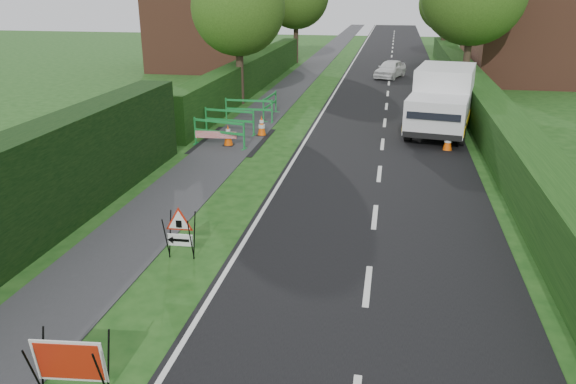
{
  "coord_description": "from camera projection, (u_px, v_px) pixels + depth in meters",
  "views": [
    {
      "loc": [
        2.73,
        -8.64,
        5.44
      ],
      "look_at": [
        0.42,
        3.8,
        0.79
      ],
      "focal_mm": 35.0,
      "sensor_mm": 36.0,
      "label": 1
    }
  ],
  "objects": [
    {
      "name": "triangle_sign",
      "position": [
        178.0,
        229.0,
        11.67
      ],
      "size": [
        0.7,
        0.7,
        0.99
      ],
      "rotation": [
        0.0,
        0.0,
        0.04
      ],
      "color": "black",
      "rests_on": "ground"
    },
    {
      "name": "redwhite_plank",
      "position": [
        216.0,
        147.0,
        20.22
      ],
      "size": [
        1.5,
        0.14,
        0.25
      ],
      "primitive_type": "cube",
      "rotation": [
        0.0,
        0.0,
        0.07
      ],
      "color": "red",
      "rests_on": "ground"
    },
    {
      "name": "house_east_a",
      "position": [
        538.0,
        32.0,
        33.27
      ],
      "size": [
        7.5,
        7.4,
        7.88
      ],
      "color": "brown",
      "rests_on": "ground"
    },
    {
      "name": "hatchback_car",
      "position": [
        390.0,
        69.0,
        35.37
      ],
      "size": [
        2.22,
        3.49,
        1.11
      ],
      "primitive_type": "imported",
      "rotation": [
        0.0,
        0.0,
        -0.31
      ],
      "color": "white",
      "rests_on": "ground"
    },
    {
      "name": "footpath",
      "position": [
        319.0,
        62.0,
        43.14
      ],
      "size": [
        2.0,
        90.0,
        0.02
      ],
      "primitive_type": "cube",
      "color": "#2D2D30",
      "rests_on": "ground"
    },
    {
      "name": "ped_barrier_0",
      "position": [
        219.0,
        130.0,
        20.01
      ],
      "size": [
        2.09,
        0.79,
        1.0
      ],
      "rotation": [
        0.0,
        0.0,
        -0.22
      ],
      "color": "#188635",
      "rests_on": "ground"
    },
    {
      "name": "works_van",
      "position": [
        442.0,
        99.0,
        21.93
      ],
      "size": [
        2.97,
        5.67,
        2.47
      ],
      "rotation": [
        0.0,
        0.0,
        -0.17
      ],
      "color": "silver",
      "rests_on": "ground"
    },
    {
      "name": "ground",
      "position": [
        228.0,
        301.0,
        10.32
      ],
      "size": [
        120.0,
        120.0,
        0.0
      ],
      "primitive_type": "plane",
      "color": "#184413",
      "rests_on": "ground"
    },
    {
      "name": "house_east_b",
      "position": [
        512.0,
        19.0,
        46.02
      ],
      "size": [
        7.5,
        7.4,
        7.88
      ],
      "color": "brown",
      "rests_on": "ground"
    },
    {
      "name": "hedge_west_far",
      "position": [
        253.0,
        90.0,
        31.48
      ],
      "size": [
        1.0,
        24.0,
        1.8
      ],
      "primitive_type": "cube",
      "color": "#14380F",
      "rests_on": "ground"
    },
    {
      "name": "road_surface",
      "position": [
        391.0,
        63.0,
        42.19
      ],
      "size": [
        6.0,
        90.0,
        0.02
      ],
      "primitive_type": "cube",
      "color": "black",
      "rests_on": "ground"
    },
    {
      "name": "ped_barrier_2",
      "position": [
        249.0,
        107.0,
        23.72
      ],
      "size": [
        2.06,
        0.36,
        1.0
      ],
      "rotation": [
        0.0,
        0.0,
        0.01
      ],
      "color": "#188635",
      "rests_on": "ground"
    },
    {
      "name": "traffic_cone_4",
      "position": [
        262.0,
        126.0,
        21.6
      ],
      "size": [
        0.38,
        0.38,
        0.79
      ],
      "color": "black",
      "rests_on": "ground"
    },
    {
      "name": "traffic_cone_2",
      "position": [
        444.0,
        109.0,
        24.6
      ],
      "size": [
        0.38,
        0.38,
        0.79
      ],
      "color": "black",
      "rests_on": "ground"
    },
    {
      "name": "traffic_cone_3",
      "position": [
        228.0,
        135.0,
        20.23
      ],
      "size": [
        0.38,
        0.38,
        0.79
      ],
      "color": "black",
      "rests_on": "ground"
    },
    {
      "name": "traffic_cone_1",
      "position": [
        453.0,
        125.0,
        21.75
      ],
      "size": [
        0.38,
        0.38,
        0.79
      ],
      "color": "black",
      "rests_on": "ground"
    },
    {
      "name": "ped_barrier_3",
      "position": [
        270.0,
        103.0,
        24.61
      ],
      "size": [
        0.47,
        2.08,
        1.0
      ],
      "rotation": [
        0.0,
        0.0,
        1.51
      ],
      "color": "#188635",
      "rests_on": "ground"
    },
    {
      "name": "red_rect_sign",
      "position": [
        69.0,
        362.0,
        7.85
      ],
      "size": [
        1.06,
        0.71,
        0.86
      ],
      "rotation": [
        0.0,
        0.0,
        0.11
      ],
      "color": "black",
      "rests_on": "ground"
    },
    {
      "name": "traffic_cone_0",
      "position": [
        448.0,
        140.0,
        19.61
      ],
      "size": [
        0.38,
        0.38,
        0.79
      ],
      "color": "black",
      "rests_on": "ground"
    },
    {
      "name": "tree_fe",
      "position": [
        447.0,
        3.0,
        42.84
      ],
      "size": [
        4.2,
        4.2,
        6.33
      ],
      "color": "#2D2116",
      "rests_on": "ground"
    },
    {
      "name": "tree_nw",
      "position": [
        238.0,
        8.0,
        26.18
      ],
      "size": [
        4.4,
        4.4,
        6.7
      ],
      "color": "#2D2116",
      "rests_on": "ground"
    },
    {
      "name": "house_west",
      "position": [
        209.0,
        26.0,
        38.73
      ],
      "size": [
        7.5,
        7.4,
        7.88
      ],
      "color": "brown",
      "rests_on": "ground"
    },
    {
      "name": "hedge_east",
      "position": [
        480.0,
        122.0,
        23.97
      ],
      "size": [
        1.2,
        50.0,
        1.5
      ],
      "primitive_type": "cube",
      "color": "#14380F",
      "rests_on": "ground"
    },
    {
      "name": "ped_barrier_1",
      "position": [
        229.0,
        118.0,
        21.78
      ],
      "size": [
        2.09,
        0.6,
        1.0
      ],
      "rotation": [
        0.0,
        0.0,
        -0.12
      ],
      "color": "#188635",
      "rests_on": "ground"
    }
  ]
}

